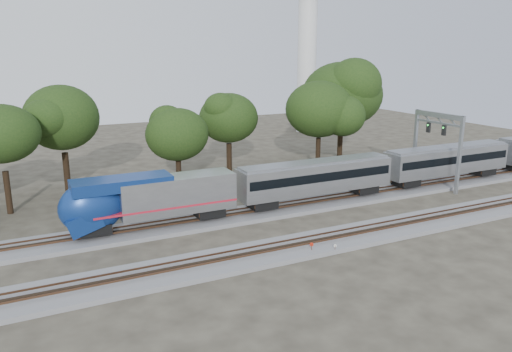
{
  "coord_description": "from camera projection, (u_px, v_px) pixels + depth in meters",
  "views": [
    {
      "loc": [
        -18.18,
        -38.93,
        16.96
      ],
      "look_at": [
        3.49,
        5.0,
        4.51
      ],
      "focal_mm": 35.0,
      "sensor_mm": 36.0,
      "label": 1
    }
  ],
  "objects": [
    {
      "name": "tree_7",
      "position": [
        342.0,
        95.0,
        76.58
      ],
      "size": [
        10.41,
        10.41,
        14.67
      ],
      "color": "black",
      "rests_on": "ground"
    },
    {
      "name": "switch_stand_white",
      "position": [
        335.0,
        248.0,
        42.51
      ],
      "size": [
        0.27,
        0.12,
        0.87
      ],
      "rotation": [
        0.0,
        0.0,
        -0.34
      ],
      "color": "#512D19",
      "rests_on": "ground"
    },
    {
      "name": "switch_lever",
      "position": [
        345.0,
        247.0,
        43.6
      ],
      "size": [
        0.56,
        0.42,
        0.3
      ],
      "primitive_type": "cube",
      "rotation": [
        0.0,
        0.0,
        -0.26
      ],
      "color": "#512D19",
      "rests_on": "ground"
    },
    {
      "name": "tree_5",
      "position": [
        229.0,
        118.0,
        68.91
      ],
      "size": [
        7.9,
        7.9,
        11.14
      ],
      "color": "black",
      "rests_on": "ground"
    },
    {
      "name": "tree_6",
      "position": [
        319.0,
        109.0,
        69.87
      ],
      "size": [
        8.99,
        8.99,
        12.67
      ],
      "color": "black",
      "rests_on": "ground"
    },
    {
      "name": "tree_4",
      "position": [
        177.0,
        135.0,
        61.89
      ],
      "size": [
        6.82,
        6.82,
        9.62
      ],
      "color": "black",
      "rests_on": "ground"
    },
    {
      "name": "ground",
      "position": [
        246.0,
        240.0,
        45.81
      ],
      "size": [
        160.0,
        160.0,
        0.0
      ],
      "primitive_type": "plane",
      "color": "#383328",
      "rests_on": "ground"
    },
    {
      "name": "track_near",
      "position": [
        266.0,
        253.0,
        42.28
      ],
      "size": [
        160.0,
        5.0,
        0.73
      ],
      "color": "slate",
      "rests_on": "ground"
    },
    {
      "name": "train",
      "position": [
        448.0,
        159.0,
        63.65
      ],
      "size": [
        95.55,
        3.3,
        4.87
      ],
      "color": "silver",
      "rests_on": "ground"
    },
    {
      "name": "track_far",
      "position": [
        221.0,
        218.0,
        50.97
      ],
      "size": [
        160.0,
        5.0,
        0.73
      ],
      "color": "slate",
      "rests_on": "ground"
    },
    {
      "name": "signal_gantry",
      "position": [
        437.0,
        133.0,
        61.81
      ],
      "size": [
        0.66,
        7.76,
        9.44
      ],
      "color": "gray",
      "rests_on": "ground"
    },
    {
      "name": "tree_2",
      "position": [
        1.0,
        134.0,
        51.1
      ],
      "size": [
        8.7,
        8.7,
        12.27
      ],
      "color": "black",
      "rests_on": "ground"
    },
    {
      "name": "tree_3",
      "position": [
        61.0,
        118.0,
        58.78
      ],
      "size": [
        9.32,
        9.32,
        13.13
      ],
      "color": "black",
      "rests_on": "ground"
    },
    {
      "name": "switch_stand_red",
      "position": [
        312.0,
        247.0,
        42.36
      ],
      "size": [
        0.33,
        0.15,
        1.06
      ],
      "rotation": [
        0.0,
        0.0,
        -0.36
      ],
      "color": "#512D19",
      "rests_on": "ground"
    }
  ]
}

